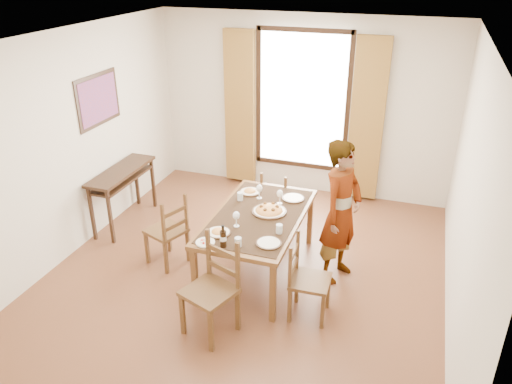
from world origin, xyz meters
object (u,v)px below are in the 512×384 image
(console_table, at_px, (122,178))
(man, at_px, (341,212))
(pasta_platter, at_px, (269,209))
(dining_table, at_px, (258,220))

(console_table, distance_m, man, 3.07)
(man, xyz_separation_m, pasta_platter, (-0.81, -0.11, -0.04))
(dining_table, xyz_separation_m, pasta_platter, (0.10, 0.10, 0.11))
(man, relative_size, pasta_platter, 4.21)
(console_table, height_order, pasta_platter, pasta_platter)
(console_table, xyz_separation_m, man, (3.05, -0.32, 0.16))
(dining_table, bearing_deg, pasta_platter, 44.10)
(dining_table, relative_size, pasta_platter, 4.36)
(dining_table, bearing_deg, console_table, 166.08)
(dining_table, bearing_deg, man, 13.19)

